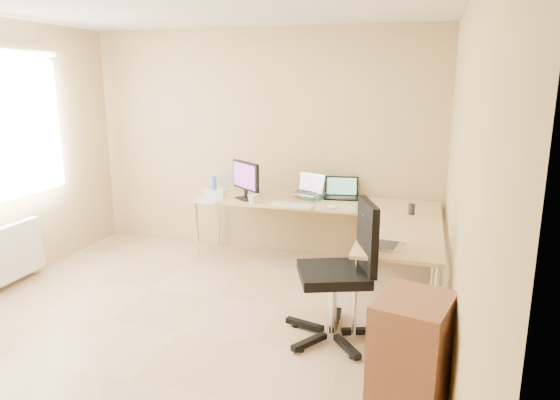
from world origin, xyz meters
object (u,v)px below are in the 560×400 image
(office_chair, at_px, (333,279))
(cabinet, at_px, (411,352))
(water_bottle, at_px, (214,187))
(desk_fan, at_px, (227,180))
(laptop_black, at_px, (341,188))
(mug, at_px, (252,199))
(monitor, at_px, (246,180))
(keyboard, at_px, (292,205))
(desk_main, at_px, (314,233))
(desk_return, at_px, (399,275))
(laptop_center, at_px, (306,185))
(laptop_return, at_px, (384,233))

(office_chair, xyz_separation_m, cabinet, (0.63, -0.71, -0.14))
(water_bottle, relative_size, desk_fan, 0.92)
(laptop_black, distance_m, mug, 1.01)
(monitor, height_order, keyboard, monitor)
(keyboard, distance_m, mug, 0.44)
(desk_main, relative_size, desk_return, 2.04)
(desk_main, height_order, cabinet, desk_main)
(desk_main, height_order, laptop_black, laptop_black)
(laptop_center, height_order, water_bottle, laptop_center)
(desk_fan, bearing_deg, water_bottle, -115.89)
(desk_return, bearing_deg, keyboard, 148.64)
(cabinet, bearing_deg, laptop_return, 120.03)
(monitor, bearing_deg, desk_fan, 177.11)
(keyboard, distance_m, water_bottle, 0.97)
(office_chair, relative_size, cabinet, 1.56)
(office_chair, bearing_deg, laptop_center, 89.81)
(laptop_black, xyz_separation_m, mug, (-0.87, -0.50, -0.07))
(mug, bearing_deg, cabinet, -48.96)
(laptop_return, distance_m, cabinet, 1.09)
(desk_main, distance_m, desk_fan, 1.23)
(keyboard, relative_size, office_chair, 0.42)
(monitor, distance_m, keyboard, 0.62)
(desk_fan, bearing_deg, mug, -67.45)
(laptop_black, relative_size, keyboard, 0.79)
(monitor, distance_m, office_chair, 1.96)
(desk_main, relative_size, water_bottle, 11.05)
(desk_main, height_order, laptop_center, laptop_center)
(keyboard, bearing_deg, desk_return, -22.13)
(water_bottle, height_order, cabinet, water_bottle)
(water_bottle, distance_m, desk_fan, 0.34)
(monitor, xyz_separation_m, water_bottle, (-0.38, -0.01, -0.09))
(desk_fan, bearing_deg, laptop_return, -60.55)
(keyboard, bearing_deg, desk_fan, 160.99)
(keyboard, bearing_deg, water_bottle, 179.55)
(laptop_black, bearing_deg, desk_main, -150.57)
(laptop_return, bearing_deg, cabinet, -155.46)
(water_bottle, bearing_deg, cabinet, -43.78)
(desk_main, relative_size, keyboard, 5.63)
(water_bottle, distance_m, cabinet, 3.16)
(water_bottle, xyz_separation_m, laptop_return, (1.99, -1.22, -0.01))
(mug, height_order, desk_fan, desk_fan)
(desk_fan, relative_size, office_chair, 0.23)
(monitor, height_order, cabinet, monitor)
(laptop_black, distance_m, water_bottle, 1.43)
(keyboard, distance_m, cabinet, 2.41)
(desk_fan, xyz_separation_m, office_chair, (1.60, -1.79, -0.36))
(monitor, xyz_separation_m, laptop_center, (0.63, 0.22, -0.06))
(desk_return, bearing_deg, laptop_black, 120.76)
(laptop_center, height_order, office_chair, office_chair)
(monitor, bearing_deg, water_bottle, -139.53)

